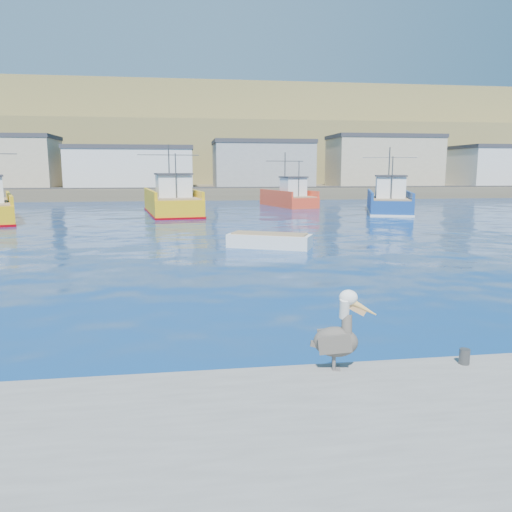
{
  "coord_description": "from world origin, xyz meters",
  "views": [
    {
      "loc": [
        -2.25,
        -11.83,
        4.19
      ],
      "look_at": [
        0.04,
        4.2,
        1.38
      ],
      "focal_mm": 35.0,
      "sensor_mm": 36.0,
      "label": 1
    }
  ],
  "objects_px": {
    "skiff_mid": "(269,242)",
    "pelican": "(338,335)",
    "trawler_yellow_b": "(172,202)",
    "trawler_blue": "(389,202)",
    "boat_orange": "(289,197)"
  },
  "relations": [
    {
      "from": "pelican",
      "to": "skiff_mid",
      "type": "bearing_deg",
      "value": 84.39
    },
    {
      "from": "skiff_mid",
      "to": "pelican",
      "type": "distance_m",
      "value": 18.0
    },
    {
      "from": "trawler_blue",
      "to": "pelican",
      "type": "relative_size",
      "value": 7.71
    },
    {
      "from": "trawler_yellow_b",
      "to": "skiff_mid",
      "type": "height_order",
      "value": "trawler_yellow_b"
    },
    {
      "from": "boat_orange",
      "to": "skiff_mid",
      "type": "relative_size",
      "value": 2.02
    },
    {
      "from": "boat_orange",
      "to": "skiff_mid",
      "type": "bearing_deg",
      "value": -103.85
    },
    {
      "from": "trawler_yellow_b",
      "to": "skiff_mid",
      "type": "xyz_separation_m",
      "value": [
        5.73,
        -22.15,
        -0.8
      ]
    },
    {
      "from": "trawler_blue",
      "to": "pelican",
      "type": "distance_m",
      "value": 42.48
    },
    {
      "from": "trawler_yellow_b",
      "to": "boat_orange",
      "type": "bearing_deg",
      "value": 31.52
    },
    {
      "from": "trawler_blue",
      "to": "boat_orange",
      "type": "relative_size",
      "value": 1.23
    },
    {
      "from": "pelican",
      "to": "trawler_yellow_b",
      "type": "bearing_deg",
      "value": 95.66
    },
    {
      "from": "trawler_blue",
      "to": "boat_orange",
      "type": "distance_m",
      "value": 12.38
    },
    {
      "from": "boat_orange",
      "to": "pelican",
      "type": "height_order",
      "value": "boat_orange"
    },
    {
      "from": "trawler_yellow_b",
      "to": "skiff_mid",
      "type": "relative_size",
      "value": 2.77
    },
    {
      "from": "trawler_yellow_b",
      "to": "boat_orange",
      "type": "distance_m",
      "value": 15.46
    }
  ]
}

